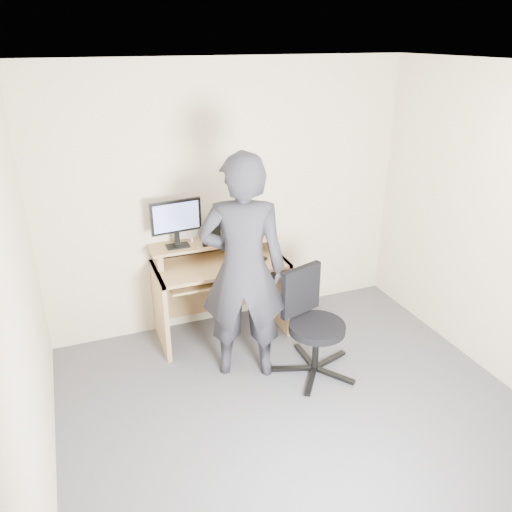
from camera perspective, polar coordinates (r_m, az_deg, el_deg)
ground at (r=3.93m, az=5.95°, el=-18.79°), size 3.50×3.50×0.00m
back_wall at (r=4.72m, az=-3.07°, el=6.57°), size 3.50×0.02×2.50m
ceiling at (r=2.89m, az=8.18°, el=20.61°), size 3.50×3.50×0.02m
desk at (r=4.73m, az=-4.34°, el=-2.61°), size 1.20×0.60×0.91m
monitor at (r=4.45m, az=-9.11°, el=4.15°), size 0.46×0.13×0.44m
external_drive at (r=4.64m, az=-4.73°, el=3.10°), size 0.08×0.13×0.20m
travel_mug at (r=4.62m, az=-3.50°, el=2.91°), size 0.10×0.10×0.18m
smartphone at (r=4.66m, az=-1.57°, el=1.99°), size 0.08×0.13×0.01m
charger at (r=4.52m, az=-5.85°, el=1.34°), size 0.05×0.04×0.03m
headphones at (r=4.64m, az=-8.21°, el=1.68°), size 0.17×0.16×0.06m
keyboard at (r=4.50m, az=-5.10°, el=-2.39°), size 0.49×0.28×0.03m
mouse at (r=4.59m, az=0.76°, el=-0.31°), size 0.11×0.08×0.04m
office_chair at (r=4.21m, az=6.32°, el=-7.19°), size 0.71×0.68×0.90m
person at (r=3.95m, az=-1.49°, el=-1.58°), size 0.81×0.67×1.91m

